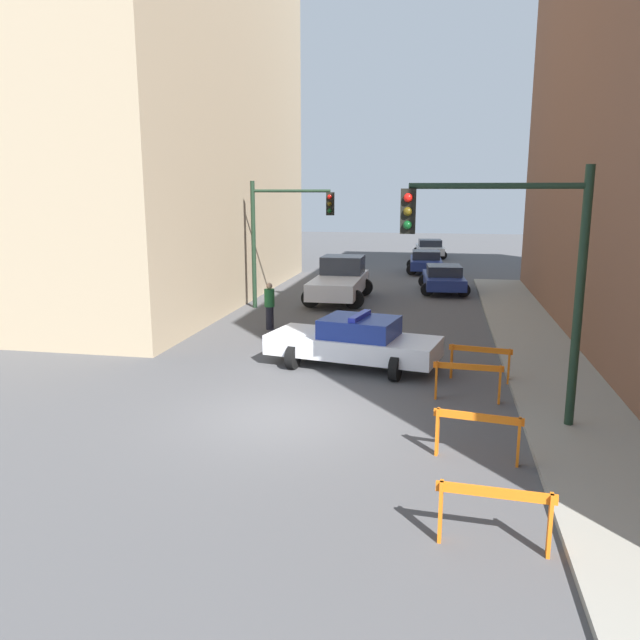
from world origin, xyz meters
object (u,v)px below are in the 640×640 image
object	(u,v)px
traffic_light_far	(279,226)
pedestrian_crossing	(270,305)
barrier_corner	(480,358)
white_truck	(340,280)
traffic_light_near	(520,258)
police_car	(355,341)
parked_car_mid	(426,261)
barrier_mid	(478,428)
barrier_back	(468,376)
parked_car_near	(443,278)
barrier_front	(495,507)
parked_car_far	(430,248)

from	to	relation	value
traffic_light_far	pedestrian_crossing	bearing A→B (deg)	-80.74
barrier_corner	white_truck	bearing A→B (deg)	116.10
traffic_light_near	police_car	xyz separation A→B (m)	(-3.80, 3.81, -2.81)
parked_car_mid	white_truck	bearing A→B (deg)	-111.27
barrier_mid	police_car	bearing A→B (deg)	118.03
pedestrian_crossing	barrier_corner	bearing A→B (deg)	101.67
white_truck	barrier_mid	distance (m)	16.95
traffic_light_far	police_car	xyz separation A→B (m)	(4.23, -8.06, -2.67)
white_truck	barrier_back	bearing A→B (deg)	-68.48
traffic_light_far	parked_car_near	world-z (taller)	traffic_light_far
traffic_light_near	traffic_light_far	world-z (taller)	traffic_light_near
white_truck	barrier_corner	world-z (taller)	white_truck
white_truck	barrier_mid	size ratio (longest dim) A/B	3.40
pedestrian_crossing	parked_car_mid	bearing A→B (deg)	-150.08
traffic_light_far	barrier_back	bearing A→B (deg)	-55.35
barrier_back	pedestrian_crossing	bearing A→B (deg)	135.19
traffic_light_far	barrier_front	size ratio (longest dim) A/B	3.25
barrier_back	police_car	bearing A→B (deg)	141.41
police_car	barrier_back	bearing A→B (deg)	-117.08
pedestrian_crossing	traffic_light_near	bearing A→B (deg)	89.38
parked_car_mid	traffic_light_far	bearing A→B (deg)	-116.40
parked_car_mid	barrier_corner	distance (m)	21.69
white_truck	pedestrian_crossing	distance (m)	6.48
parked_car_mid	barrier_corner	bearing A→B (deg)	-87.60
parked_car_near	barrier_back	distance (m)	16.11
parked_car_near	barrier_corner	world-z (taller)	parked_car_near
pedestrian_crossing	barrier_back	bearing A→B (deg)	91.68
barrier_mid	barrier_back	size ratio (longest dim) A/B	0.99
parked_car_far	barrier_mid	xyz separation A→B (m)	(1.58, -35.21, -0.06)
parked_car_near	parked_car_mid	xyz separation A→B (m)	(-1.04, 7.20, 0.00)
traffic_light_near	barrier_corner	xyz separation A→B (m)	(-0.45, 3.13, -2.91)
barrier_mid	barrier_corner	xyz separation A→B (m)	(0.32, 5.01, 0.00)
traffic_light_far	parked_car_near	distance (m)	9.16
traffic_light_far	parked_car_mid	size ratio (longest dim) A/B	1.19
barrier_back	parked_car_near	bearing A→B (deg)	91.97
white_truck	barrier_mid	bearing A→B (deg)	-72.45
pedestrian_crossing	barrier_corner	world-z (taller)	pedestrian_crossing
pedestrian_crossing	parked_car_far	bearing A→B (deg)	-144.76
police_car	parked_car_near	distance (m)	13.94
parked_car_far	barrier_back	bearing A→B (deg)	-92.39
police_car	barrier_mid	bearing A→B (deg)	-140.45
parked_car_near	parked_car_mid	distance (m)	7.27
pedestrian_crossing	barrier_mid	distance (m)	11.87
barrier_mid	barrier_corner	size ratio (longest dim) A/B	1.00
white_truck	traffic_light_near	bearing A→B (deg)	-67.61
barrier_front	barrier_corner	world-z (taller)	same
traffic_light_near	traffic_light_far	size ratio (longest dim) A/B	1.00
parked_car_mid	barrier_back	distance (m)	23.36
traffic_light_far	pedestrian_crossing	xyz separation A→B (m)	(0.64, -3.91, -2.54)
traffic_light_near	barrier_front	world-z (taller)	traffic_light_near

